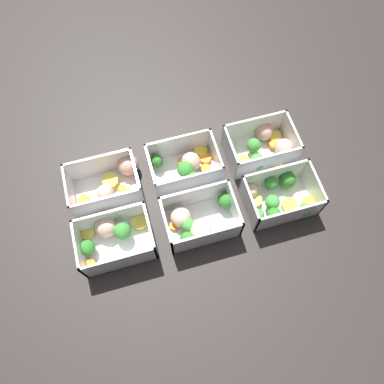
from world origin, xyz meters
name	(u,v)px	position (x,y,z in m)	size (l,w,h in m)	color
ground_plane	(192,197)	(0.00, 0.00, 0.00)	(4.00, 4.00, 0.00)	#282321
container_near_left	(264,147)	(-0.20, -0.07, 0.03)	(0.16, 0.14, 0.08)	white
container_near_center	(186,166)	(0.00, -0.07, 0.03)	(0.16, 0.12, 0.08)	white
container_near_right	(111,182)	(0.17, -0.08, 0.03)	(0.17, 0.12, 0.08)	white
container_far_left	(277,198)	(-0.18, 0.07, 0.03)	(0.17, 0.12, 0.08)	white
container_far_center	(198,220)	(0.01, 0.07, 0.03)	(0.17, 0.11, 0.08)	white
container_far_right	(113,236)	(0.19, 0.05, 0.03)	(0.16, 0.13, 0.08)	white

